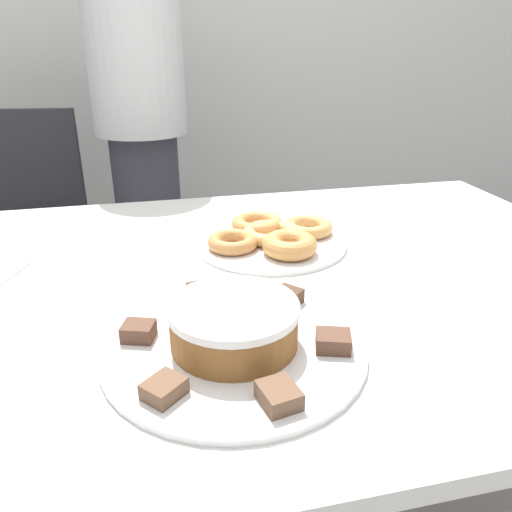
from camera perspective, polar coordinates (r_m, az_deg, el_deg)
name	(u,v)px	position (r m, az deg, el deg)	size (l,w,h in m)	color
table	(241,310)	(0.99, -1.76, -6.18)	(1.63, 1.04, 0.73)	silver
person_standing	(140,114)	(1.82, -13.07, 15.49)	(0.32, 0.32, 1.70)	#383842
office_chair_left	(26,250)	(1.99, -24.78, 0.64)	(0.49, 0.49, 0.92)	black
plate_cake	(234,346)	(0.74, -2.48, -10.25)	(0.39, 0.39, 0.01)	white
plate_donuts	(270,242)	(1.10, 1.64, 1.65)	(0.34, 0.34, 0.01)	white
frosted_cake	(234,324)	(0.72, -2.53, -7.78)	(0.19, 0.19, 0.07)	brown
lamington_0	(139,331)	(0.77, -13.28, -8.36)	(0.06, 0.05, 0.02)	brown
lamington_1	(164,389)	(0.65, -10.46, -14.68)	(0.06, 0.06, 0.02)	brown
lamington_2	(279,395)	(0.63, 2.64, -15.62)	(0.05, 0.06, 0.02)	brown
lamington_3	(333,341)	(0.73, 8.82, -9.60)	(0.06, 0.06, 0.02)	brown
lamington_4	(286,298)	(0.84, 3.51, -4.77)	(0.06, 0.06, 0.02)	#513828
lamington_5	(202,293)	(0.85, -6.18, -4.25)	(0.05, 0.06, 0.03)	#513828
donut_0	(270,233)	(1.10, 1.66, 2.59)	(0.12, 0.12, 0.03)	#E5AD66
donut_1	(257,224)	(1.15, 0.15, 3.70)	(0.12, 0.12, 0.03)	#D18E4C
donut_2	(233,242)	(1.05, -2.69, 1.62)	(0.11, 0.11, 0.03)	#C68447
donut_3	(290,245)	(1.02, 3.86, 1.29)	(0.11, 0.11, 0.04)	#D18E4C
donut_4	(308,227)	(1.14, 5.92, 3.30)	(0.11, 0.11, 0.03)	tan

